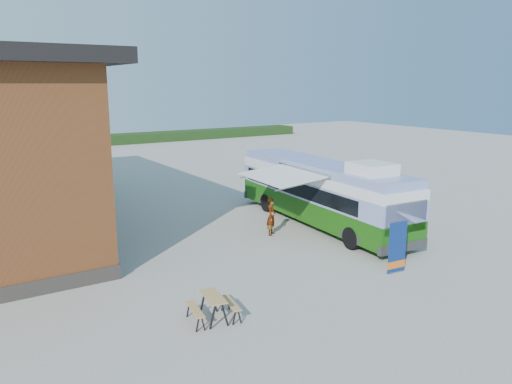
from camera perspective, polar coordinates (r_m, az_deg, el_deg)
ground at (r=20.27m, az=2.54°, el=-6.13°), size 100.00×100.00×0.00m
hedge at (r=57.30m, az=-13.03°, el=6.06°), size 40.00×3.00×1.00m
bus at (r=23.08m, az=7.43°, el=0.17°), size 3.13×11.04×3.35m
awning at (r=21.68m, az=3.34°, el=1.73°), size 2.73×4.06×0.50m
banner at (r=17.90m, az=15.81°, el=-6.61°), size 0.79×0.22×1.82m
picnic_table at (r=14.04m, az=-4.91°, el=-12.42°), size 1.43×1.32×0.72m
person_a at (r=21.45m, az=1.78°, el=-2.81°), size 0.70×0.69×1.63m
person_b at (r=27.23m, az=-17.67°, el=-0.13°), size 1.00×1.00×1.63m
slurry_tanker at (r=34.59m, az=-23.28°, el=2.74°), size 2.57×5.85×2.20m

